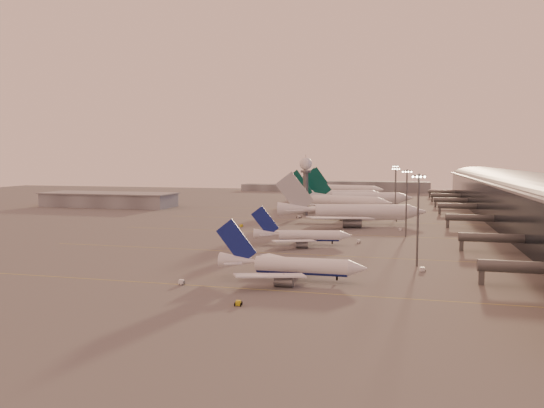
# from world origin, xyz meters

# --- Properties ---
(ground) EXTENTS (700.00, 700.00, 0.00)m
(ground) POSITION_xyz_m (0.00, 0.00, 0.00)
(ground) COLOR #514E4E
(ground) RESTS_ON ground
(taxiway_markings) EXTENTS (180.00, 185.25, 0.02)m
(taxiway_markings) POSITION_xyz_m (30.00, 56.00, 0.01)
(taxiway_markings) COLOR gold
(taxiway_markings) RESTS_ON ground
(terminal) EXTENTS (57.00, 362.00, 23.04)m
(terminal) POSITION_xyz_m (107.88, 110.09, 10.52)
(terminal) COLOR black
(terminal) RESTS_ON ground
(hangar) EXTENTS (82.00, 27.00, 8.50)m
(hangar) POSITION_xyz_m (-120.00, 140.00, 4.32)
(hangar) COLOR slate
(hangar) RESTS_ON ground
(radar_tower) EXTENTS (6.40, 6.40, 31.10)m
(radar_tower) POSITION_xyz_m (5.00, 120.00, 20.95)
(radar_tower) COLOR #53555A
(radar_tower) RESTS_ON ground
(mast_a) EXTENTS (3.60, 0.56, 25.00)m
(mast_a) POSITION_xyz_m (58.00, 0.00, 13.74)
(mast_a) COLOR #53555A
(mast_a) RESTS_ON ground
(mast_b) EXTENTS (3.60, 0.56, 25.00)m
(mast_b) POSITION_xyz_m (55.00, 55.00, 13.74)
(mast_b) COLOR #53555A
(mast_b) RESTS_ON ground
(mast_c) EXTENTS (3.60, 0.56, 25.00)m
(mast_c) POSITION_xyz_m (50.00, 110.00, 13.74)
(mast_c) COLOR #53555A
(mast_c) RESTS_ON ground
(mast_d) EXTENTS (3.60, 0.56, 25.00)m
(mast_d) POSITION_xyz_m (48.00, 200.00, 13.74)
(mast_d) COLOR #53555A
(mast_d) RESTS_ON ground
(distant_horizon) EXTENTS (165.00, 37.50, 9.00)m
(distant_horizon) POSITION_xyz_m (2.62, 325.14, 3.89)
(distant_horizon) COLOR slate
(distant_horizon) RESTS_ON ground
(narrowbody_near) EXTENTS (36.73, 29.35, 14.36)m
(narrowbody_near) POSITION_xyz_m (28.59, -24.20, 2.91)
(narrowbody_near) COLOR white
(narrowbody_near) RESTS_ON ground
(narrowbody_mid) EXTENTS (33.35, 26.36, 13.16)m
(narrowbody_mid) POSITION_xyz_m (21.32, 27.19, 2.66)
(narrowbody_mid) COLOR white
(narrowbody_mid) RESTS_ON ground
(widebody_white) EXTENTS (65.83, 52.32, 23.32)m
(widebody_white) POSITION_xyz_m (31.61, 88.88, 4.04)
(widebody_white) COLOR white
(widebody_white) RESTS_ON ground
(greentail_a) EXTENTS (61.26, 48.83, 22.75)m
(greentail_a) POSITION_xyz_m (18.10, 146.50, 4.02)
(greentail_a) COLOR white
(greentail_a) RESTS_ON ground
(greentail_b) EXTENTS (64.99, 52.10, 23.73)m
(greentail_b) POSITION_xyz_m (27.28, 172.47, 4.19)
(greentail_b) COLOR white
(greentail_b) RESTS_ON ground
(greentail_c) EXTENTS (54.01, 43.25, 19.77)m
(greentail_c) POSITION_xyz_m (12.99, 218.70, 3.49)
(greentail_c) COLOR white
(greentail_c) RESTS_ON ground
(greentail_d) EXTENTS (60.86, 48.55, 22.54)m
(greentail_d) POSITION_xyz_m (8.95, 269.78, 3.98)
(greentail_d) COLOR white
(greentail_d) RESTS_ON ground
(gsv_truck_a) EXTENTS (6.05, 2.82, 2.35)m
(gsv_truck_a) POSITION_xyz_m (5.60, -34.96, 1.20)
(gsv_truck_a) COLOR white
(gsv_truck_a) RESTS_ON ground
(gsv_tug_near) EXTENTS (2.28, 3.45, 0.93)m
(gsv_tug_near) POSITION_xyz_m (23.20, -48.51, 0.48)
(gsv_tug_near) COLOR gold
(gsv_tug_near) RESTS_ON ground
(gsv_catering_a) EXTENTS (5.78, 4.14, 4.34)m
(gsv_catering_a) POSITION_xyz_m (59.45, -6.52, 2.17)
(gsv_catering_a) COLOR white
(gsv_catering_a) RESTS_ON ground
(gsv_tug_mid) EXTENTS (3.51, 3.95, 0.97)m
(gsv_tug_mid) POSITION_xyz_m (7.08, 5.03, 0.50)
(gsv_tug_mid) COLOR gold
(gsv_tug_mid) RESTS_ON ground
(gsv_truck_b) EXTENTS (5.47, 2.17, 2.19)m
(gsv_truck_b) POSITION_xyz_m (39.75, 36.23, 1.12)
(gsv_truck_b) COLOR white
(gsv_truck_b) RESTS_ON ground
(gsv_truck_c) EXTENTS (5.11, 5.45, 2.22)m
(gsv_truck_c) POSITION_xyz_m (-12.56, 67.73, 1.13)
(gsv_truck_c) COLOR gold
(gsv_truck_c) RESTS_ON ground
(gsv_catering_b) EXTENTS (5.08, 2.46, 4.16)m
(gsv_catering_b) POSITION_xyz_m (53.03, 71.94, 2.08)
(gsv_catering_b) COLOR white
(gsv_catering_b) RESTS_ON ground
(gsv_tug_far) EXTENTS (3.85, 4.57, 1.12)m
(gsv_tug_far) POSITION_xyz_m (4.34, 106.34, 0.58)
(gsv_tug_far) COLOR white
(gsv_tug_far) RESTS_ON ground
(gsv_truck_d) EXTENTS (2.75, 5.80, 2.25)m
(gsv_truck_d) POSITION_xyz_m (-16.89, 121.90, 1.15)
(gsv_truck_d) COLOR white
(gsv_truck_d) RESTS_ON ground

